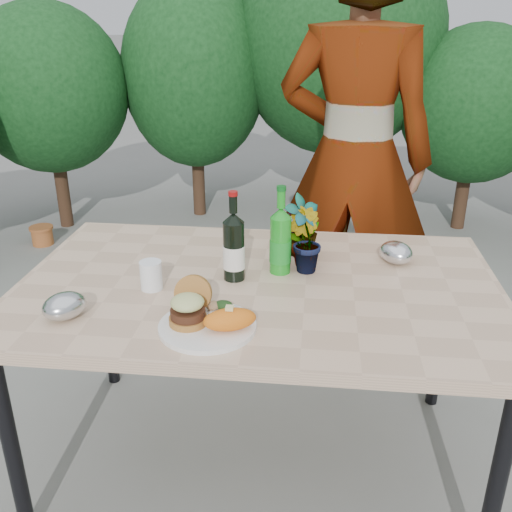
# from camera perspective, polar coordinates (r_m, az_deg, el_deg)

# --- Properties ---
(ground) EXTENTS (80.00, 80.00, 0.00)m
(ground) POSITION_cam_1_polar(r_m,az_deg,el_deg) (2.33, 0.23, -19.44)
(ground) COLOR slate
(ground) RESTS_ON ground
(patio_table) EXTENTS (1.60, 1.00, 0.75)m
(patio_table) POSITION_cam_1_polar(r_m,az_deg,el_deg) (1.93, 0.26, -4.18)
(patio_table) COLOR #CEAB89
(patio_table) RESTS_ON ground
(shrub_hedge) EXTENTS (6.82, 5.19, 2.26)m
(shrub_hedge) POSITION_cam_1_polar(r_m,az_deg,el_deg) (3.49, 4.75, 15.70)
(shrub_hedge) COLOR #382316
(shrub_hedge) RESTS_ON ground
(dinner_plate) EXTENTS (0.28, 0.28, 0.01)m
(dinner_plate) POSITION_cam_1_polar(r_m,az_deg,el_deg) (1.64, -4.87, -7.04)
(dinner_plate) COLOR white
(dinner_plate) RESTS_ON patio_table
(burger_stack) EXTENTS (0.11, 0.16, 0.11)m
(burger_stack) POSITION_cam_1_polar(r_m,az_deg,el_deg) (1.64, -6.70, -4.97)
(burger_stack) COLOR #B7722D
(burger_stack) RESTS_ON dinner_plate
(sweet_potato) EXTENTS (0.17, 0.12, 0.06)m
(sweet_potato) POSITION_cam_1_polar(r_m,az_deg,el_deg) (1.59, -2.64, -6.36)
(sweet_potato) COLOR orange
(sweet_potato) RESTS_ON dinner_plate
(grilled_veg) EXTENTS (0.08, 0.05, 0.03)m
(grilled_veg) POSITION_cam_1_polar(r_m,az_deg,el_deg) (1.71, -3.73, -4.93)
(grilled_veg) COLOR olive
(grilled_veg) RESTS_ON dinner_plate
(wine_bottle) EXTENTS (0.07, 0.07, 0.31)m
(wine_bottle) POSITION_cam_1_polar(r_m,az_deg,el_deg) (1.89, -2.23, 0.84)
(wine_bottle) COLOR black
(wine_bottle) RESTS_ON patio_table
(sparkling_water) EXTENTS (0.07, 0.07, 0.31)m
(sparkling_water) POSITION_cam_1_polar(r_m,az_deg,el_deg) (1.94, 2.46, 1.45)
(sparkling_water) COLOR #198E1E
(sparkling_water) RESTS_ON patio_table
(plastic_cup) EXTENTS (0.07, 0.07, 0.09)m
(plastic_cup) POSITION_cam_1_polar(r_m,az_deg,el_deg) (1.87, -10.44, -1.91)
(plastic_cup) COLOR white
(plastic_cup) RESTS_ON patio_table
(seedling_left) EXTENTS (0.16, 0.15, 0.26)m
(seedling_left) POSITION_cam_1_polar(r_m,az_deg,el_deg) (1.99, 4.66, 2.46)
(seedling_left) COLOR #266021
(seedling_left) RESTS_ON patio_table
(seedling_mid) EXTENTS (0.16, 0.15, 0.22)m
(seedling_mid) POSITION_cam_1_polar(r_m,az_deg,el_deg) (1.96, 4.87, 1.53)
(seedling_mid) COLOR #275C1F
(seedling_mid) RESTS_ON patio_table
(seedling_right) EXTENTS (0.15, 0.15, 0.20)m
(seedling_right) POSITION_cam_1_polar(r_m,az_deg,el_deg) (2.09, 4.66, 2.71)
(seedling_right) COLOR #205A1F
(seedling_right) RESTS_ON patio_table
(blue_bowl) EXTENTS (0.13, 0.13, 0.10)m
(blue_bowl) POSITION_cam_1_polar(r_m,az_deg,el_deg) (2.20, 4.13, 2.38)
(blue_bowl) COLOR silver
(blue_bowl) RESTS_ON patio_table
(foil_packet_left) EXTENTS (0.16, 0.17, 0.08)m
(foil_packet_left) POSITION_cam_1_polar(r_m,az_deg,el_deg) (1.77, -18.62, -4.76)
(foil_packet_left) COLOR #B9BCC0
(foil_packet_left) RESTS_ON patio_table
(foil_packet_right) EXTENTS (0.16, 0.17, 0.08)m
(foil_packet_right) POSITION_cam_1_polar(r_m,az_deg,el_deg) (2.10, 13.84, 0.34)
(foil_packet_right) COLOR silver
(foil_packet_right) RESTS_ON patio_table
(person) EXTENTS (0.78, 0.58, 1.93)m
(person) POSITION_cam_1_polar(r_m,az_deg,el_deg) (2.65, 9.78, 9.48)
(person) COLOR #A66D53
(person) RESTS_ON ground
(terracotta_pot) EXTENTS (0.17, 0.17, 0.14)m
(terracotta_pot) POSITION_cam_1_polar(r_m,az_deg,el_deg) (4.46, -20.60, 1.96)
(terracotta_pot) COLOR #A35729
(terracotta_pot) RESTS_ON ground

